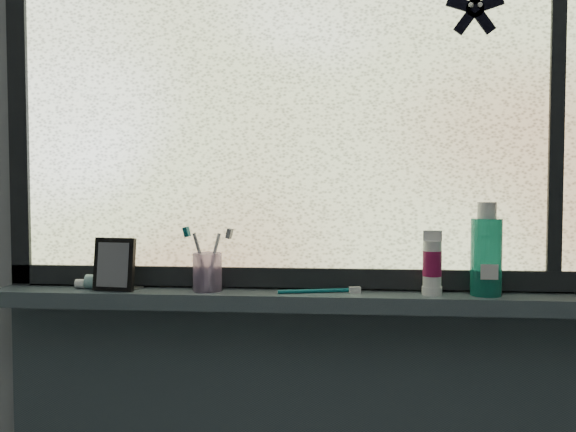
% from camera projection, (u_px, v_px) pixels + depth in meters
% --- Properties ---
extents(wall_back, '(3.00, 0.01, 2.50)m').
position_uv_depth(wall_back, '(312.00, 200.00, 1.67)').
color(wall_back, '#9EA3A8').
rests_on(wall_back, ground).
extents(windowsill, '(1.62, 0.14, 0.04)m').
position_uv_depth(windowsill, '(310.00, 300.00, 1.60)').
color(windowsill, '#43525A').
rests_on(windowsill, wall_back).
extents(window_pane, '(1.50, 0.01, 1.00)m').
position_uv_depth(window_pane, '(312.00, 90.00, 1.63)').
color(window_pane, silver).
rests_on(window_pane, wall_back).
extents(frame_bottom, '(1.60, 0.03, 0.05)m').
position_uv_depth(frame_bottom, '(311.00, 277.00, 1.65)').
color(frame_bottom, black).
rests_on(frame_bottom, windowsill).
extents(frame_left, '(0.05, 0.03, 1.10)m').
position_uv_depth(frame_left, '(20.00, 93.00, 1.70)').
color(frame_left, black).
rests_on(frame_left, wall_back).
extents(frame_mullion, '(0.03, 0.03, 1.00)m').
position_uv_depth(frame_mullion, '(556.00, 86.00, 1.57)').
color(frame_mullion, black).
rests_on(frame_mullion, wall_back).
extents(starfish_sticker, '(0.15, 0.02, 0.15)m').
position_uv_depth(starfish_sticker, '(475.00, 9.00, 1.57)').
color(starfish_sticker, black).
rests_on(starfish_sticker, window_pane).
extents(vanity_mirror, '(0.11, 0.07, 0.13)m').
position_uv_depth(vanity_mirror, '(114.00, 264.00, 1.62)').
color(vanity_mirror, black).
rests_on(vanity_mirror, windowsill).
extents(toothpaste_tube, '(0.21, 0.05, 0.04)m').
position_uv_depth(toothpaste_tube, '(107.00, 282.00, 1.65)').
color(toothpaste_tube, white).
rests_on(toothpaste_tube, windowsill).
extents(toothbrush_cup, '(0.09, 0.09, 0.10)m').
position_uv_depth(toothbrush_cup, '(207.00, 272.00, 1.62)').
color(toothbrush_cup, '#C0A0D4').
rests_on(toothbrush_cup, windowsill).
extents(toothbrush_lying, '(0.22, 0.08, 0.01)m').
position_uv_depth(toothbrush_lying, '(314.00, 290.00, 1.59)').
color(toothbrush_lying, '#0B616B').
rests_on(toothbrush_lying, windowsill).
extents(mouthwash_bottle, '(0.09, 0.09, 0.19)m').
position_uv_depth(mouthwash_bottle, '(486.00, 249.00, 1.55)').
color(mouthwash_bottle, '#1B8F78').
rests_on(mouthwash_bottle, windowsill).
extents(cream_tube, '(0.06, 0.06, 0.11)m').
position_uv_depth(cream_tube, '(432.00, 261.00, 1.56)').
color(cream_tube, silver).
rests_on(cream_tube, windowsill).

